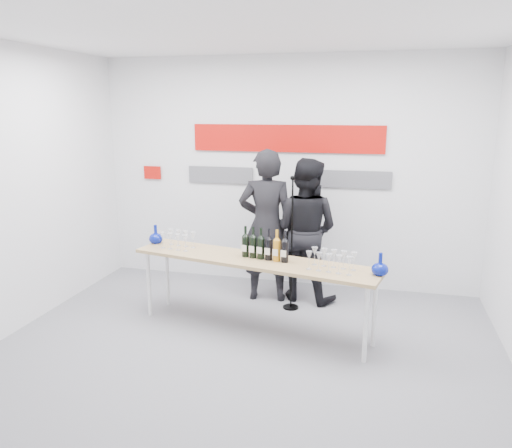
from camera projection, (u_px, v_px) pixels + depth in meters
name	position (u px, v px, depth m)	size (l,w,h in m)	color
ground	(247.00, 347.00, 5.00)	(5.00, 5.00, 0.00)	slate
back_wall	(286.00, 173.00, 6.55)	(5.00, 0.04, 3.00)	silver
signage	(282.00, 150.00, 6.46)	(3.38, 0.02, 0.79)	#B60E07
tasting_table	(254.00, 264.00, 5.22)	(2.72, 1.07, 0.80)	tan
wine_bottles	(265.00, 244.00, 5.15)	(0.53, 0.18, 0.33)	black
decanter_left	(156.00, 234.00, 5.79)	(0.16, 0.16, 0.21)	navy
decanter_right	(380.00, 264.00, 4.68)	(0.16, 0.16, 0.21)	navy
glasses_left	(178.00, 240.00, 5.59)	(0.39, 0.28, 0.18)	silver
glasses_right	(331.00, 261.00, 4.83)	(0.49, 0.30, 0.18)	silver
presenter_left	(266.00, 226.00, 6.07)	(0.68, 0.45, 1.87)	black
presenter_right	(305.00, 230.00, 6.09)	(0.85, 0.67, 1.76)	black
mic_stand	(291.00, 269.00, 5.85)	(0.19, 0.19, 1.60)	black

